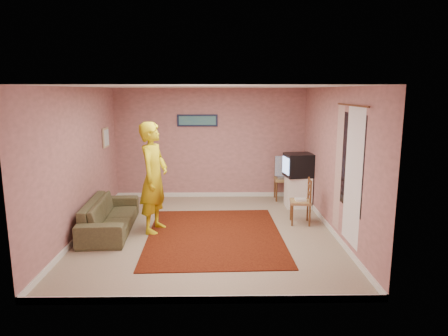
{
  "coord_description": "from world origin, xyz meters",
  "views": [
    {
      "loc": [
        0.19,
        -6.93,
        2.53
      ],
      "look_at": [
        0.3,
        0.6,
        1.07
      ],
      "focal_mm": 32.0,
      "sensor_mm": 36.0,
      "label": 1
    }
  ],
  "objects_px": {
    "chair_b": "(301,196)",
    "person": "(154,178)",
    "crt_tv": "(299,165)",
    "tv_cabinet": "(298,192)",
    "chair_a": "(284,174)",
    "sofa": "(110,215)"
  },
  "relations": [
    {
      "from": "sofa",
      "to": "person",
      "type": "bearing_deg",
      "value": -95.1
    },
    {
      "from": "chair_b",
      "to": "sofa",
      "type": "distance_m",
      "value": 3.6
    },
    {
      "from": "tv_cabinet",
      "to": "chair_a",
      "type": "relative_size",
      "value": 1.26
    },
    {
      "from": "sofa",
      "to": "chair_a",
      "type": "bearing_deg",
      "value": -62.99
    },
    {
      "from": "tv_cabinet",
      "to": "chair_a",
      "type": "distance_m",
      "value": 0.68
    },
    {
      "from": "tv_cabinet",
      "to": "chair_b",
      "type": "bearing_deg",
      "value": -98.9
    },
    {
      "from": "tv_cabinet",
      "to": "person",
      "type": "height_order",
      "value": "person"
    },
    {
      "from": "chair_b",
      "to": "person",
      "type": "bearing_deg",
      "value": -76.49
    },
    {
      "from": "chair_a",
      "to": "person",
      "type": "distance_m",
      "value": 3.46
    },
    {
      "from": "crt_tv",
      "to": "chair_b",
      "type": "relative_size",
      "value": 1.37
    },
    {
      "from": "crt_tv",
      "to": "chair_a",
      "type": "relative_size",
      "value": 1.22
    },
    {
      "from": "chair_a",
      "to": "sofa",
      "type": "xyz_separation_m",
      "value": [
        -3.54,
        -2.09,
        -0.32
      ]
    },
    {
      "from": "crt_tv",
      "to": "chair_b",
      "type": "xyz_separation_m",
      "value": [
        -0.17,
        -1.15,
        -0.39
      ]
    },
    {
      "from": "crt_tv",
      "to": "chair_b",
      "type": "height_order",
      "value": "crt_tv"
    },
    {
      "from": "person",
      "to": "chair_b",
      "type": "bearing_deg",
      "value": -68.61
    },
    {
      "from": "chair_b",
      "to": "chair_a",
      "type": "bearing_deg",
      "value": -173.16
    },
    {
      "from": "chair_a",
      "to": "chair_b",
      "type": "height_order",
      "value": "chair_a"
    },
    {
      "from": "crt_tv",
      "to": "sofa",
      "type": "height_order",
      "value": "crt_tv"
    },
    {
      "from": "chair_b",
      "to": "tv_cabinet",
      "type": "bearing_deg",
      "value": 176.8
    },
    {
      "from": "chair_a",
      "to": "sofa",
      "type": "relative_size",
      "value": 0.27
    },
    {
      "from": "sofa",
      "to": "person",
      "type": "distance_m",
      "value": 1.09
    },
    {
      "from": "tv_cabinet",
      "to": "sofa",
      "type": "xyz_separation_m",
      "value": [
        -3.75,
        -1.5,
        -0.05
      ]
    }
  ]
}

